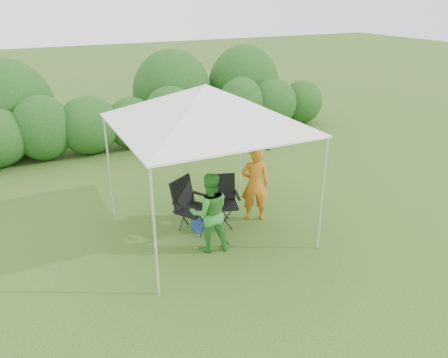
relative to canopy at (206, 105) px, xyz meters
name	(u,v)px	position (x,y,z in m)	size (l,w,h in m)	color
ground	(219,241)	(0.00, -0.50, -2.46)	(70.00, 70.00, 0.00)	#3B5E1D
hedge	(131,120)	(0.00, 5.50, -1.64)	(13.62, 1.53, 1.80)	#204D18
canopy	(206,105)	(0.00, 0.00, 0.00)	(3.10, 3.10, 2.83)	silver
chair_right	(222,197)	(0.37, 0.13, -1.90)	(0.72, 0.68, 0.99)	black
chair_left	(189,202)	(-0.33, 0.14, -1.87)	(0.82, 0.81, 1.05)	black
man	(255,184)	(1.02, -0.01, -1.69)	(0.56, 0.37, 1.55)	#CC6717
woman	(210,212)	(-0.25, -0.66, -1.73)	(0.71, 0.56, 1.47)	#32872C
cooler	(203,220)	(-0.08, 0.06, -2.28)	(0.43, 0.32, 0.35)	navy
bottle	(206,207)	(-0.02, 0.02, -1.98)	(0.07, 0.07, 0.27)	#592D0C
lawn_toy	(259,145)	(3.30, 3.68, -2.33)	(0.56, 0.46, 0.28)	yellow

